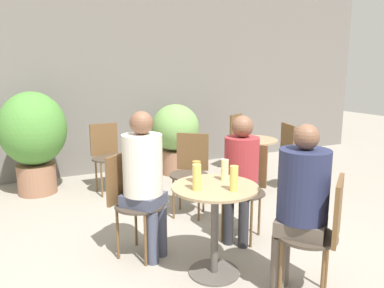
{
  "coord_description": "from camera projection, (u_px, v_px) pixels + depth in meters",
  "views": [
    {
      "loc": [
        -1.26,
        -2.36,
        1.59
      ],
      "look_at": [
        0.07,
        0.39,
        0.97
      ],
      "focal_mm": 35.0,
      "sensor_mm": 36.0,
      "label": 1
    }
  ],
  "objects": [
    {
      "name": "seated_person_1",
      "position": [
        241.0,
        167.0,
        3.37
      ],
      "size": [
        0.4,
        0.39,
        1.18
      ],
      "rotation": [
        0.0,
        0.0,
        -0.89
      ],
      "color": "#2D2D33",
      "rests_on": "ground_plane"
    },
    {
      "name": "beer_glass_3",
      "position": [
        225.0,
        170.0,
        2.94
      ],
      "size": [
        0.06,
        0.06,
        0.17
      ],
      "color": "beige",
      "rests_on": "cafe_table_near"
    },
    {
      "name": "beer_glass_0",
      "position": [
        197.0,
        172.0,
        2.89
      ],
      "size": [
        0.06,
        0.06,
        0.17
      ],
      "color": "#B28433",
      "rests_on": "cafe_table_near"
    },
    {
      "name": "bistro_chair_3",
      "position": [
        294.0,
        150.0,
        4.9
      ],
      "size": [
        0.45,
        0.43,
        0.88
      ],
      "rotation": [
        0.0,
        0.0,
        1.33
      ],
      "color": "#42382D",
      "rests_on": "ground_plane"
    },
    {
      "name": "potted_plant_1",
      "position": [
        175.0,
        133.0,
        5.64
      ],
      "size": [
        0.72,
        0.72,
        1.06
      ],
      "color": "#93664C",
      "rests_on": "ground_plane"
    },
    {
      "name": "bistro_chair_2",
      "position": [
        130.0,
        194.0,
        3.18
      ],
      "size": [
        0.48,
        0.48,
        0.88
      ],
      "rotation": [
        0.0,
        0.0,
        0.68
      ],
      "color": "#42382D",
      "rests_on": "ground_plane"
    },
    {
      "name": "cafe_table_near",
      "position": [
        215.0,
        211.0,
        2.86
      ],
      "size": [
        0.66,
        0.66,
        0.72
      ],
      "color": "#514C47",
      "rests_on": "ground_plane"
    },
    {
      "name": "cafe_table_far",
      "position": [
        251.0,
        155.0,
        4.7
      ],
      "size": [
        0.65,
        0.65,
        0.72
      ],
      "color": "#514C47",
      "rests_on": "ground_plane"
    },
    {
      "name": "beer_glass_1",
      "position": [
        197.0,
        177.0,
        2.71
      ],
      "size": [
        0.06,
        0.06,
        0.19
      ],
      "color": "#DBC65B",
      "rests_on": "cafe_table_near"
    },
    {
      "name": "seated_person_0",
      "position": [
        300.0,
        196.0,
        2.55
      ],
      "size": [
        0.43,
        0.44,
        1.23
      ],
      "rotation": [
        0.0,
        0.0,
        3.82
      ],
      "color": "brown",
      "rests_on": "ground_plane"
    },
    {
      "name": "bistro_chair_0",
      "position": [
        321.0,
        227.0,
        2.53
      ],
      "size": [
        0.48,
        0.48,
        0.88
      ],
      "rotation": [
        0.0,
        0.0,
        -2.46
      ],
      "color": "#42382D",
      "rests_on": "ground_plane"
    },
    {
      "name": "bistro_chair_4",
      "position": [
        241.0,
        137.0,
        5.85
      ],
      "size": [
        0.47,
        0.48,
        0.88
      ],
      "rotation": [
        0.0,
        0.0,
        0.54
      ],
      "color": "#42382D",
      "rests_on": "ground_plane"
    },
    {
      "name": "seated_person_2",
      "position": [
        144.0,
        173.0,
        3.07
      ],
      "size": [
        0.41,
        0.42,
        1.25
      ],
      "rotation": [
        0.0,
        0.0,
        0.68
      ],
      "color": "#42475B",
      "rests_on": "ground_plane"
    },
    {
      "name": "beer_glass_2",
      "position": [
        234.0,
        178.0,
        2.69
      ],
      "size": [
        0.06,
        0.06,
        0.19
      ],
      "color": "#DBC65B",
      "rests_on": "cafe_table_near"
    },
    {
      "name": "ground_plane",
      "position": [
        205.0,
        274.0,
        2.94
      ],
      "size": [
        20.0,
        20.0,
        0.0
      ],
      "primitive_type": "plane",
      "color": "gray"
    },
    {
      "name": "bistro_chair_1",
      "position": [
        245.0,
        181.0,
        3.54
      ],
      "size": [
        0.48,
        0.48,
        0.88
      ],
      "rotation": [
        0.0,
        0.0,
        -0.89
      ],
      "color": "#42382D",
      "rests_on": "ground_plane"
    },
    {
      "name": "potted_plant_0",
      "position": [
        33.0,
        135.0,
        4.7
      ],
      "size": [
        0.82,
        0.82,
        1.31
      ],
      "color": "#93664C",
      "rests_on": "ground_plane"
    },
    {
      "name": "bistro_chair_5",
      "position": [
        191.0,
        166.0,
        4.11
      ],
      "size": [
        0.48,
        0.48,
        0.88
      ],
      "rotation": [
        0.0,
        0.0,
        5.62
      ],
      "color": "#42382D",
      "rests_on": "ground_plane"
    },
    {
      "name": "bistro_chair_6",
      "position": [
        106.0,
        151.0,
        4.84
      ],
      "size": [
        0.42,
        0.42,
        0.88
      ],
      "rotation": [
        0.0,
        0.0,
        0.04
      ],
      "color": "#42382D",
      "rests_on": "ground_plane"
    },
    {
      "name": "storefront_wall",
      "position": [
        102.0,
        74.0,
        5.55
      ],
      "size": [
        10.0,
        0.06,
        3.0
      ],
      "color": "slate",
      "rests_on": "ground_plane"
    }
  ]
}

